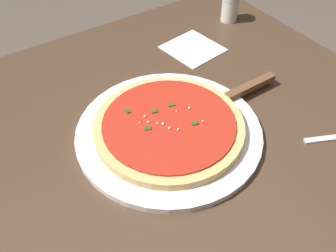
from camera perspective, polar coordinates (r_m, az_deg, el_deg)
restaurant_table at (r=0.85m, az=3.09°, el=-7.05°), size 0.86×0.87×0.76m
serving_plate at (r=0.71m, az=0.00°, el=-0.78°), size 0.35×0.35×0.01m
pizza at (r=0.70m, az=-0.00°, el=0.15°), size 0.28×0.28×0.02m
pizza_server at (r=0.78m, az=10.13°, el=4.72°), size 0.22×0.07×0.01m
napkin_folded_right at (r=0.94m, az=3.78°, el=11.66°), size 0.14×0.14×0.00m
parmesan_shaker at (r=1.05m, az=9.38°, el=17.36°), size 0.05×0.05×0.07m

